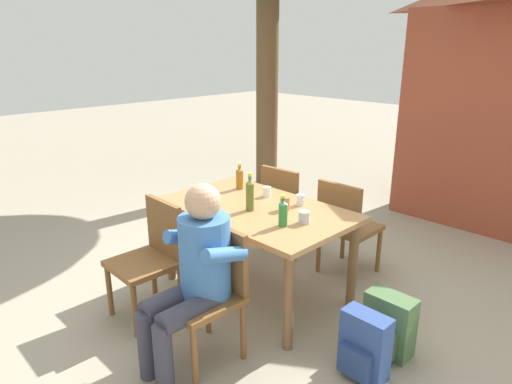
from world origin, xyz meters
name	(u,v)px	position (x,y,z in m)	size (l,w,h in m)	color
ground_plane	(256,291)	(0.00, 0.00, 0.00)	(24.00, 24.00, 0.00)	gray
dining_table	(256,218)	(0.00, 0.00, 0.65)	(1.51, 0.90, 0.75)	#A37547
chair_near_right	(210,287)	(0.34, -0.75, 0.49)	(0.46, 0.46, 0.87)	brown
chair_far_left	(287,205)	(-0.33, 0.75, 0.49)	(0.47, 0.47, 0.87)	brown
chair_near_left	(152,253)	(-0.34, -0.75, 0.49)	(0.45, 0.45, 0.87)	brown
chair_far_right	(346,223)	(0.34, 0.75, 0.49)	(0.44, 0.44, 0.87)	brown
person_in_white_shirt	(195,269)	(0.34, -0.86, 0.66)	(0.47, 0.61, 1.18)	#3D70B2
bottle_amber	(240,178)	(-0.42, 0.22, 0.85)	(0.06, 0.06, 0.23)	#996019
bottle_green	(283,213)	(0.41, -0.14, 0.85)	(0.06, 0.06, 0.23)	#287A38
bottle_olive	(250,194)	(0.02, -0.09, 0.88)	(0.06, 0.06, 0.30)	#566623
cup_steel	(304,217)	(0.48, 0.00, 0.79)	(0.08, 0.08, 0.09)	#B2B7BC
cup_white	(267,192)	(-0.11, 0.24, 0.79)	(0.07, 0.07, 0.08)	white
cup_terracotta	(285,203)	(0.21, 0.11, 0.80)	(0.07, 0.07, 0.10)	#BC6B47
cup_glass	(300,200)	(0.22, 0.27, 0.79)	(0.06, 0.06, 0.09)	silver
backpack_by_near_side	(364,347)	(1.17, -0.23, 0.20)	(0.30, 0.20, 0.42)	#2D4784
backpack_by_far_side	(388,326)	(1.16, 0.07, 0.20)	(0.32, 0.22, 0.42)	#47663D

